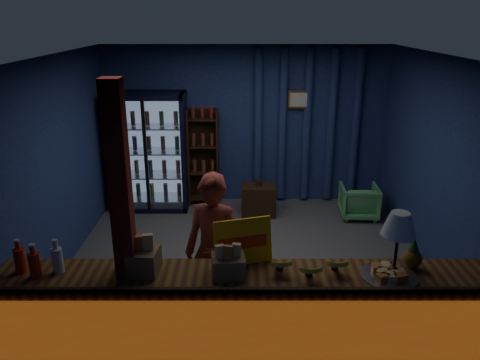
{
  "coord_description": "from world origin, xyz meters",
  "views": [
    {
      "loc": [
        -0.1,
        -5.37,
        3.03
      ],
      "look_at": [
        -0.1,
        -0.2,
        1.2
      ],
      "focal_mm": 35.0,
      "sensor_mm": 36.0,
      "label": 1
    }
  ],
  "objects_px": {
    "pastry_tray": "(389,275)",
    "table_lamp": "(399,227)",
    "shopkeeper": "(214,253)",
    "green_chair": "(359,201)"
  },
  "relations": [
    {
      "from": "shopkeeper",
      "to": "table_lamp",
      "type": "bearing_deg",
      "value": -4.31
    },
    {
      "from": "shopkeeper",
      "to": "green_chair",
      "type": "distance_m",
      "value": 3.5
    },
    {
      "from": "table_lamp",
      "to": "green_chair",
      "type": "bearing_deg",
      "value": 80.37
    },
    {
      "from": "table_lamp",
      "to": "pastry_tray",
      "type": "bearing_deg",
      "value": -133.59
    },
    {
      "from": "pastry_tray",
      "to": "table_lamp",
      "type": "distance_m",
      "value": 0.43
    },
    {
      "from": "pastry_tray",
      "to": "table_lamp",
      "type": "bearing_deg",
      "value": 46.41
    },
    {
      "from": "green_chair",
      "to": "pastry_tray",
      "type": "bearing_deg",
      "value": 82.74
    },
    {
      "from": "green_chair",
      "to": "pastry_tray",
      "type": "xyz_separation_m",
      "value": [
        -0.62,
        -3.39,
        0.71
      ]
    },
    {
      "from": "shopkeeper",
      "to": "pastry_tray",
      "type": "distance_m",
      "value": 1.65
    },
    {
      "from": "green_chair",
      "to": "table_lamp",
      "type": "xyz_separation_m",
      "value": [
        -0.57,
        -3.33,
        1.13
      ]
    }
  ]
}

